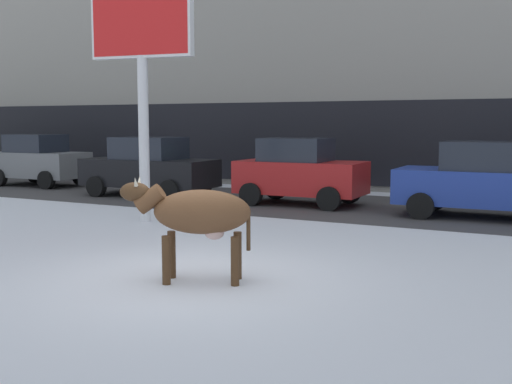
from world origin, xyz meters
name	(u,v)px	position (x,y,z in m)	size (l,w,h in m)	color
ground_plane	(186,278)	(0.00, 0.00, 0.00)	(120.00, 120.00, 0.00)	white
road_strip	(365,207)	(0.00, 8.69, 0.00)	(60.00, 5.60, 0.01)	#423F3F
building_facade	(428,4)	(0.00, 15.62, 6.48)	(44.00, 6.10, 13.00)	gray
cow_brown	(197,214)	(0.26, -0.09, 0.99)	(1.90, 1.14, 1.54)	brown
billboard	(141,32)	(-3.84, 4.06, 4.31)	(2.53, 0.52, 5.56)	silver
car_grey_hatchback	(39,160)	(-12.35, 9.01, 0.93)	(3.53, 1.97, 1.86)	slate
car_black_sedan	(149,167)	(-6.80, 8.19, 0.91)	(4.23, 2.04, 1.84)	black
car_red_hatchback	(300,172)	(-1.83, 8.47, 0.93)	(3.53, 1.97, 1.86)	red
car_blue_sedan	(487,181)	(3.15, 8.20, 0.91)	(4.23, 2.04, 1.84)	#233D9E
pedestrian_near_billboard	(299,165)	(-3.22, 11.65, 0.88)	(0.36, 0.24, 1.73)	#282833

